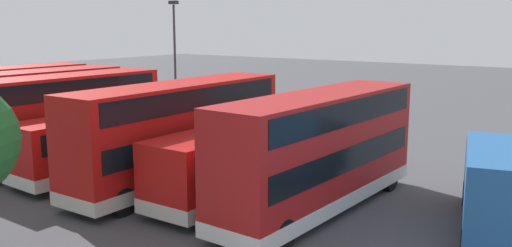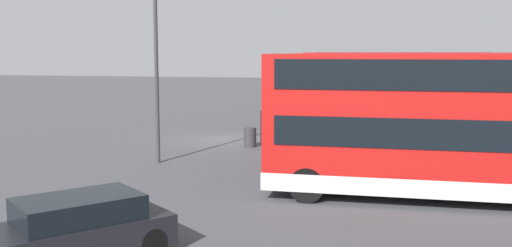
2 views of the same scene
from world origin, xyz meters
The scene contains 12 objects.
ground_plane centered at (0.00, 0.00, 0.00)m, with size 140.00×140.00×0.00m, color #47474C.
bus_double_decker_near_end centered at (-10.59, 9.29, 2.45)m, with size 3.00×11.13×4.55m.
bus_single_deck_second centered at (-7.04, 9.13, 1.62)m, with size 2.64×10.36×2.95m.
bus_double_decker_third centered at (-3.74, 9.66, 2.45)m, with size 2.72×11.81×4.55m.
bus_single_deck_fourth centered at (0.15, 9.38, 1.62)m, with size 3.05×11.58×2.95m.
bus_double_decker_fifth centered at (3.60, 10.15, 2.45)m, with size 2.81×10.28×4.55m.
bus_double_decker_sixth centered at (7.18, 10.11, 2.45)m, with size 3.00×10.89×4.55m.
bus_double_decker_seventh centered at (10.70, 10.09, 2.45)m, with size 2.71×11.41×4.55m.
box_truck_blue centered at (-16.92, 8.05, 1.71)m, with size 4.24×7.88×3.20m.
car_hatchback_silver centered at (17.81, 1.35, 0.70)m, with size 4.50×4.24×1.43m.
lamp_post_tall centered at (6.69, -1.04, 5.03)m, with size 0.70×0.30×8.68m.
waste_bin_yellow centered at (1.96, 1.84, 0.47)m, with size 0.60×0.60×0.95m, color #333338.
Camera 2 is at (29.16, 7.93, 4.64)m, focal length 40.69 mm.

